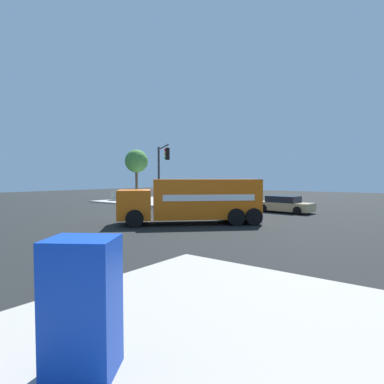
{
  "coord_description": "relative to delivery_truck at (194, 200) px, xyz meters",
  "views": [
    {
      "loc": [
        15.24,
        13.35,
        2.8
      ],
      "look_at": [
        0.1,
        1.95,
        1.93
      ],
      "focal_mm": 30.06,
      "sensor_mm": 36.0,
      "label": 1
    }
  ],
  "objects": [
    {
      "name": "delivery_truck",
      "position": [
        0.0,
        0.0,
        0.0
      ],
      "size": [
        7.67,
        7.78,
        2.68
      ],
      "color": "orange",
      "rests_on": "ground"
    },
    {
      "name": "shade_tree_near",
      "position": [
        -12.92,
        -18.72,
        3.4
      ],
      "size": [
        2.92,
        2.92,
        6.18
      ],
      "color": "brown",
      "rests_on": "sidewalk_corner_near"
    },
    {
      "name": "ground_plane",
      "position": [
        0.3,
        -1.78,
        -1.42
      ],
      "size": [
        100.0,
        100.0,
        0.0
      ],
      "primitive_type": "plane",
      "color": "black"
    },
    {
      "name": "pedestrian_near_corner",
      "position": [
        -13.04,
        -11.23,
        -0.26
      ],
      "size": [
        0.51,
        0.31,
        1.78
      ],
      "color": "black",
      "rests_on": "sidewalk_corner_near"
    },
    {
      "name": "picket_fence_run",
      "position": [
        -11.78,
        -19.13,
        -0.8
      ],
      "size": [
        5.14,
        0.05,
        0.95
      ],
      "color": "silver",
      "rests_on": "sidewalk_corner_near"
    },
    {
      "name": "vending_machine_red",
      "position": [
        13.03,
        7.84,
        -0.35
      ],
      "size": [
        1.12,
        1.16,
        1.85
      ],
      "color": "#0F38B2",
      "rests_on": "sidewalk_corner_far"
    },
    {
      "name": "pickup_silver",
      "position": [
        -12.04,
        -6.51,
        -0.69
      ],
      "size": [
        2.44,
        5.28,
        1.38
      ],
      "color": "#B7BABF",
      "rests_on": "ground"
    },
    {
      "name": "sedan_tan",
      "position": [
        -9.25,
        2.12,
        -0.79
      ],
      "size": [
        2.32,
        4.43,
        1.31
      ],
      "color": "tan",
      "rests_on": "ground"
    },
    {
      "name": "traffic_light_primary",
      "position": [
        -5.69,
        -7.82,
        2.4
      ],
      "size": [
        3.18,
        3.99,
        5.51
      ],
      "color": "#38383D",
      "rests_on": "sidewalk_corner_near"
    },
    {
      "name": "sidewalk_corner_near",
      "position": [
        -11.78,
        -13.86,
        -1.35
      ],
      "size": [
        11.03,
        11.03,
        0.14
      ],
      "primitive_type": "cube",
      "color": "#9E998E",
      "rests_on": "ground"
    }
  ]
}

